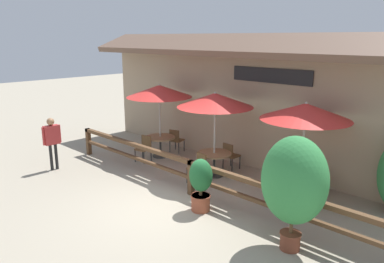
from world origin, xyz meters
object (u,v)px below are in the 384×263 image
object	(u,v)px
patio_umbrella_far	(306,112)
chair_far_wallside	(312,173)
patio_umbrella_middle	(215,100)
chair_far_streetside	(283,189)
dining_table_near	(160,141)
potted_plant_broad_leaf	(201,182)
dining_table_far	(301,178)
chair_near_streetside	(144,147)
dining_table_middle	(214,157)
chair_middle_wallside	(230,155)
potted_plant_entrance_palm	(294,182)
patio_umbrella_near	(159,91)
pedestrian	(52,137)
chair_middle_streetside	(198,167)
chair_near_wallside	(176,139)

from	to	relation	value
patio_umbrella_far	chair_far_wallside	bearing A→B (deg)	95.09
patio_umbrella_middle	chair_far_streetside	size ratio (longest dim) A/B	2.96
dining_table_near	potted_plant_broad_leaf	world-z (taller)	potted_plant_broad_leaf
dining_table_far	chair_near_streetside	bearing A→B (deg)	-170.98
dining_table_middle	potted_plant_broad_leaf	bearing A→B (deg)	-56.92
chair_middle_wallside	potted_plant_entrance_palm	size ratio (longest dim) A/B	0.37
potted_plant_broad_leaf	potted_plant_entrance_palm	bearing A→B (deg)	-0.67
patio_umbrella_near	patio_umbrella_middle	distance (m)	2.60
potted_plant_broad_leaf	pedestrian	bearing A→B (deg)	-168.19
chair_middle_streetside	patio_umbrella_far	bearing A→B (deg)	28.26
chair_near_streetside	chair_far_streetside	size ratio (longest dim) A/B	1.00
chair_middle_streetside	chair_middle_wallside	bearing A→B (deg)	99.39
patio_umbrella_near	dining_table_middle	world-z (taller)	patio_umbrella_near
dining_table_middle	patio_umbrella_near	bearing A→B (deg)	177.50
patio_umbrella_middle	patio_umbrella_far	size ratio (longest dim) A/B	1.00
patio_umbrella_far	dining_table_far	distance (m)	1.74
chair_far_streetside	potted_plant_entrance_palm	size ratio (longest dim) A/B	0.37
chair_near_streetside	dining_table_middle	bearing A→B (deg)	2.29
chair_middle_wallside	chair_near_wallside	bearing A→B (deg)	1.20
chair_middle_wallside	potted_plant_broad_leaf	size ratio (longest dim) A/B	0.66
dining_table_near	chair_middle_streetside	bearing A→B (deg)	-18.50
patio_umbrella_near	chair_middle_streetside	distance (m)	3.35
chair_middle_streetside	chair_far_wallside	world-z (taller)	same
patio_umbrella_middle	potted_plant_entrance_palm	distance (m)	4.39
dining_table_near	chair_middle_streetside	distance (m)	2.80
patio_umbrella_middle	pedestrian	xyz separation A→B (m)	(-3.99, -3.15, -1.24)
chair_near_streetside	chair_far_wallside	size ratio (longest dim) A/B	1.00
chair_middle_wallside	dining_table_near	bearing A→B (deg)	16.84
patio_umbrella_near	chair_far_streetside	size ratio (longest dim) A/B	2.96
patio_umbrella_far	chair_far_streetside	distance (m)	1.99
patio_umbrella_far	potted_plant_broad_leaf	xyz separation A→B (m)	(-1.40, -2.27, -1.60)
dining_table_far	potted_plant_entrance_palm	distance (m)	2.66
chair_far_wallside	potted_plant_entrance_palm	world-z (taller)	potted_plant_entrance_palm
pedestrian	potted_plant_entrance_palm	bearing A→B (deg)	100.58
dining_table_near	pedestrian	bearing A→B (deg)	-113.17
chair_middle_streetside	patio_umbrella_middle	bearing A→B (deg)	101.79
dining_table_middle	patio_umbrella_far	world-z (taller)	patio_umbrella_far
patio_umbrella_near	potted_plant_entrance_palm	xyz separation A→B (m)	(6.37, -2.18, -0.90)
potted_plant_entrance_palm	pedestrian	xyz separation A→B (m)	(-7.76, -1.08, -0.35)
dining_table_near	chair_middle_wallside	xyz separation A→B (m)	(2.60, 0.66, -0.09)
dining_table_near	patio_umbrella_far	distance (m)	5.60
chair_near_streetside	pedestrian	xyz separation A→B (m)	(-1.39, -2.54, 0.59)
chair_far_streetside	patio_umbrella_far	bearing A→B (deg)	94.71
dining_table_near	patio_umbrella_middle	distance (m)	3.13
chair_middle_streetside	dining_table_far	distance (m)	2.86
chair_middle_streetside	potted_plant_broad_leaf	world-z (taller)	potted_plant_broad_leaf
chair_middle_wallside	chair_far_streetside	size ratio (longest dim) A/B	1.00
chair_middle_wallside	chair_far_streetside	distance (m)	2.97
patio_umbrella_near	patio_umbrella_far	distance (m)	5.32
chair_near_wallside	dining_table_middle	distance (m)	2.69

